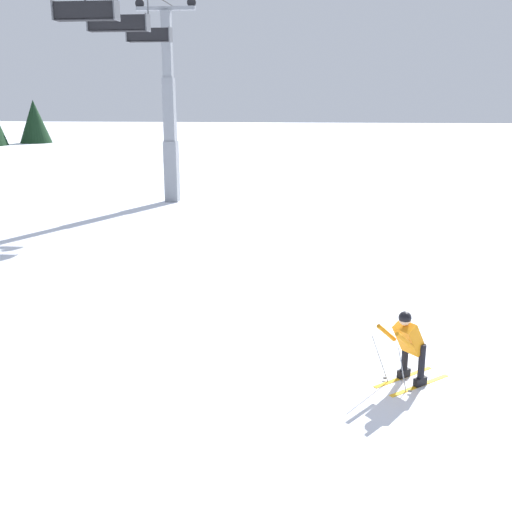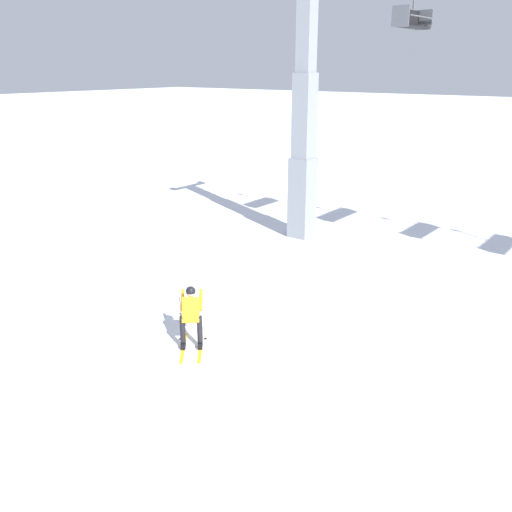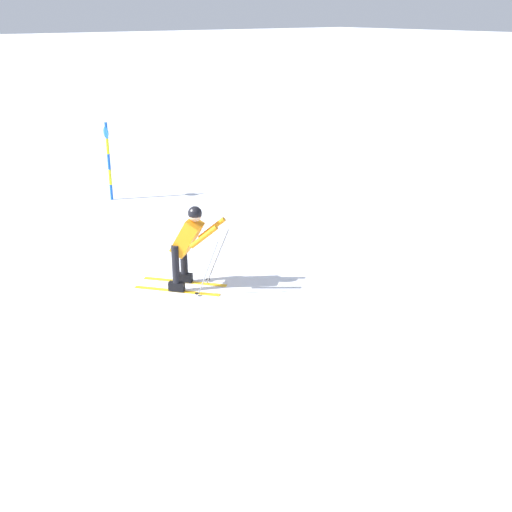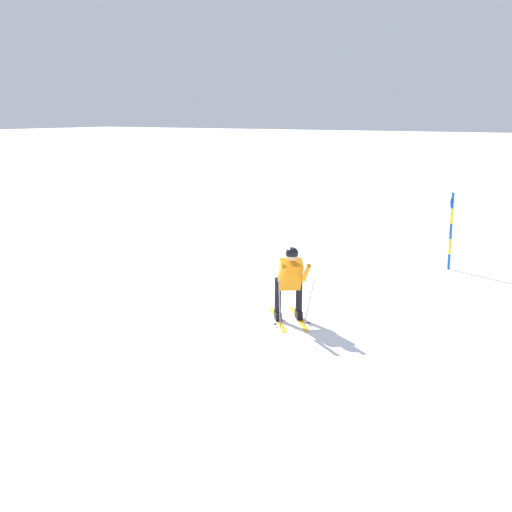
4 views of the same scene
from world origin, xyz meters
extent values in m
plane|color=white|center=(0.00, 0.00, 0.00)|extent=(260.00, 260.00, 0.00)
cube|color=yellow|center=(-1.36, 0.15, 0.01)|extent=(1.08, 1.27, 0.01)
cube|color=black|center=(-1.36, 0.15, 0.09)|extent=(0.26, 0.29, 0.16)
cylinder|color=black|center=(-1.36, 0.15, 0.51)|extent=(0.13, 0.13, 0.68)
cube|color=yellow|center=(-1.03, 0.42, 0.01)|extent=(1.08, 1.27, 0.01)
cube|color=black|center=(-1.03, 0.42, 0.09)|extent=(0.26, 0.29, 0.16)
cylinder|color=black|center=(-1.03, 0.42, 0.51)|extent=(0.13, 0.13, 0.68)
cube|color=orange|center=(-1.30, 0.41, 0.95)|extent=(0.67, 0.68, 0.67)
sphere|color=beige|center=(-1.40, 0.53, 1.36)|extent=(0.23, 0.23, 0.23)
sphere|color=black|center=(-1.40, 0.53, 1.40)|extent=(0.24, 0.24, 0.24)
cylinder|color=orange|center=(-1.72, 0.55, 1.06)|extent=(0.39, 0.44, 0.45)
cylinder|color=gray|center=(-1.78, 0.56, 0.45)|extent=(0.41, 0.30, 1.17)
cylinder|color=black|center=(-1.70, 0.39, 0.05)|extent=(0.07, 0.07, 0.01)
cylinder|color=orange|center=(-1.36, 0.85, 1.06)|extent=(0.39, 0.44, 0.45)
cylinder|color=gray|center=(-1.36, 0.91, 0.45)|extent=(0.23, 0.45, 1.17)
cylinder|color=black|center=(-1.21, 0.81, 0.05)|extent=(0.07, 0.07, 0.01)
cylinder|color=blue|center=(-2.64, -5.68, 0.20)|extent=(0.07, 0.07, 0.40)
cylinder|color=yellow|center=(-2.64, -5.68, 0.60)|extent=(0.07, 0.07, 0.40)
cylinder|color=blue|center=(-2.64, -5.68, 1.00)|extent=(0.07, 0.07, 0.40)
cylinder|color=yellow|center=(-2.64, -5.68, 1.40)|extent=(0.07, 0.07, 0.40)
cylinder|color=blue|center=(-2.64, -5.68, 1.80)|extent=(0.07, 0.07, 0.40)
cylinder|color=blue|center=(-2.62, -5.68, 1.75)|extent=(0.01, 0.28, 0.28)
camera|label=1|loc=(-11.97, 2.17, 5.35)|focal=41.36mm
camera|label=2|loc=(7.65, -8.71, 6.66)|focal=39.50mm
camera|label=3|loc=(4.03, 9.54, 4.64)|focal=45.10mm
camera|label=4|loc=(-7.29, 11.30, 3.99)|focal=46.81mm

